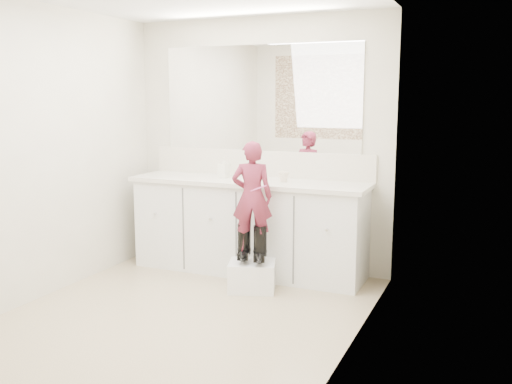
% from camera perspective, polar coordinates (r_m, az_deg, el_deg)
% --- Properties ---
extents(floor, '(3.00, 3.00, 0.00)m').
position_cam_1_polar(floor, '(4.49, -7.26, -12.15)').
color(floor, '#847756').
rests_on(floor, ground).
extents(wall_back, '(2.60, 0.00, 2.60)m').
position_cam_1_polar(wall_back, '(5.54, 0.40, 4.80)').
color(wall_back, beige).
rests_on(wall_back, floor).
extents(wall_front, '(2.60, 0.00, 2.60)m').
position_cam_1_polar(wall_front, '(3.03, -22.30, 0.23)').
color(wall_front, beige).
rests_on(wall_front, floor).
extents(wall_left, '(0.00, 3.00, 3.00)m').
position_cam_1_polar(wall_left, '(5.00, -20.54, 3.70)').
color(wall_left, beige).
rests_on(wall_left, floor).
extents(wall_right, '(0.00, 3.00, 3.00)m').
position_cam_1_polar(wall_right, '(3.71, 9.92, 2.37)').
color(wall_right, beige).
rests_on(wall_right, floor).
extents(vanity_cabinet, '(2.20, 0.55, 0.85)m').
position_cam_1_polar(vanity_cabinet, '(5.41, -0.74, -3.63)').
color(vanity_cabinet, silver).
rests_on(vanity_cabinet, floor).
extents(countertop, '(2.28, 0.58, 0.04)m').
position_cam_1_polar(countertop, '(5.31, -0.82, 1.02)').
color(countertop, beige).
rests_on(countertop, vanity_cabinet).
extents(backsplash, '(2.28, 0.03, 0.25)m').
position_cam_1_polar(backsplash, '(5.54, 0.34, 2.88)').
color(backsplash, beige).
rests_on(backsplash, countertop).
extents(mirror, '(2.00, 0.02, 1.00)m').
position_cam_1_polar(mirror, '(5.51, 0.36, 9.36)').
color(mirror, white).
rests_on(mirror, wall_back).
extents(dot_panel, '(2.00, 0.01, 1.20)m').
position_cam_1_polar(dot_panel, '(3.00, -22.70, 8.77)').
color(dot_panel, '#472819').
rests_on(dot_panel, wall_front).
extents(faucet, '(0.08, 0.08, 0.10)m').
position_cam_1_polar(faucet, '(5.45, -0.11, 1.98)').
color(faucet, silver).
rests_on(faucet, countertop).
extents(cup, '(0.12, 0.12, 0.09)m').
position_cam_1_polar(cup, '(5.18, 2.77, 1.52)').
color(cup, '#F1DFC1').
rests_on(cup, countertop).
extents(soap_bottle, '(0.11, 0.11, 0.20)m').
position_cam_1_polar(soap_bottle, '(5.46, -3.24, 2.50)').
color(soap_bottle, silver).
rests_on(soap_bottle, countertop).
extents(step_stool, '(0.48, 0.43, 0.25)m').
position_cam_1_polar(step_stool, '(4.97, -0.39, -8.39)').
color(step_stool, white).
rests_on(step_stool, floor).
extents(boot_left, '(0.18, 0.24, 0.33)m').
position_cam_1_polar(boot_left, '(4.92, -1.19, -5.08)').
color(boot_left, black).
rests_on(boot_left, step_stool).
extents(boot_right, '(0.18, 0.24, 0.33)m').
position_cam_1_polar(boot_right, '(4.86, 0.42, -5.26)').
color(boot_right, black).
rests_on(boot_right, step_stool).
extents(toddler, '(0.40, 0.32, 0.94)m').
position_cam_1_polar(toddler, '(4.81, -0.40, -0.46)').
color(toddler, '#B53758').
rests_on(toddler, step_stool).
extents(toothbrush, '(0.13, 0.05, 0.06)m').
position_cam_1_polar(toothbrush, '(4.75, 0.26, 0.38)').
color(toothbrush, '#D954A0').
rests_on(toothbrush, toddler).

